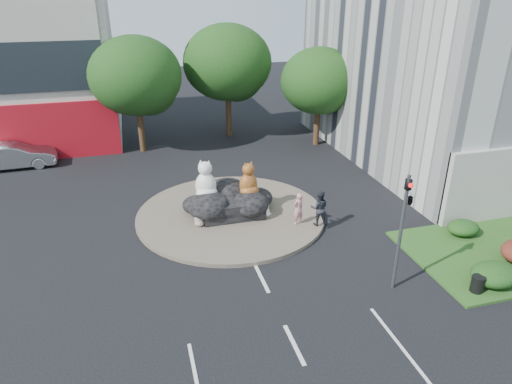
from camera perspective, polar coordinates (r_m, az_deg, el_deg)
ground at (r=16.65m, az=4.80°, el=-18.48°), size 120.00×120.00×0.00m
roundabout_island at (r=24.52m, az=-3.17°, el=-2.76°), size 10.00×10.00×0.20m
rock_plinth at (r=24.28m, az=-3.20°, el=-1.61°), size 3.20×2.60×0.90m
tree_left at (r=33.94m, az=-14.69°, el=13.45°), size 6.46×6.46×8.27m
tree_mid at (r=36.65m, az=-3.50°, el=15.43°), size 6.84×6.84×8.76m
tree_right at (r=34.85m, az=7.95°, el=13.23°), size 5.70×5.70×7.30m
hedge_near_green at (r=21.22m, az=27.65°, el=-9.10°), size 2.00×1.60×0.90m
hedge_back_green at (r=24.56m, az=24.48°, el=-4.09°), size 1.60×1.28×0.72m
traffic_light at (r=18.15m, az=18.31°, el=-1.95°), size 0.44×1.24×5.00m
street_lamp at (r=26.83m, az=25.69°, el=7.48°), size 2.34×0.22×8.06m
cat_white at (r=23.69m, az=-6.32°, el=1.60°), size 1.62×1.53×2.12m
cat_tabby at (r=23.89m, az=-0.96°, el=1.67°), size 1.38×1.28×1.91m
kitten_calico at (r=23.12m, az=-7.14°, el=-3.12°), size 0.70×0.65×0.95m
kitten_white at (r=23.92m, az=1.33°, el=-2.26°), size 0.56×0.56×0.71m
pedestrian_pink at (r=23.07m, az=5.31°, el=-2.08°), size 0.72×0.60×1.68m
pedestrian_dark at (r=23.04m, az=7.91°, el=-2.01°), size 1.08×0.96×1.86m
parked_car at (r=34.68m, az=-27.88°, el=4.03°), size 5.20×1.99×1.69m
litter_bin at (r=20.51m, az=25.95°, el=-10.29°), size 0.58×0.58×0.69m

